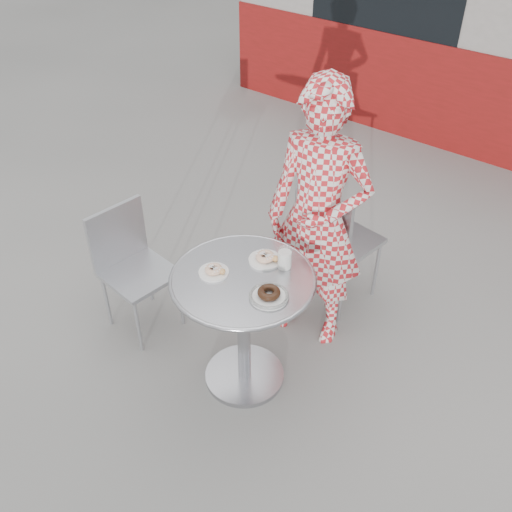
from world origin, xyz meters
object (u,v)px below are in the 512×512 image
Objects in this scene: plate_far at (266,258)px; plate_checker at (269,295)px; chair_far at (337,263)px; bistro_table at (243,304)px; plate_near at (214,271)px; seated_person at (318,220)px; chair_left at (142,293)px; milk_cup at (285,259)px.

plate_far is 0.89× the size of plate_checker.
plate_checker is at bearing 108.16° from chair_far.
bistro_table is 4.93× the size of plate_near.
chair_far is at bearing 84.50° from seated_person.
seated_person is at bearing 83.94° from plate_far.
plate_near is at bearing -118.22° from seated_person.
chair_far is at bearing 89.48° from bistro_table.
seated_person is at bearing 104.26° from chair_far.
bistro_table is 0.85× the size of chair_far.
bistro_table is 0.28m from plate_far.
milk_cup is (0.93, 0.26, 0.58)m from chair_left.
plate_far is at bearing 87.76° from bistro_table.
plate_near is 0.38m from milk_cup.
plate_far reaches higher than plate_near.
chair_far reaches higher than chair_left.
milk_cup is at bearing -69.03° from chair_left.
chair_left reaches higher than plate_near.
chair_far is at bearing 81.90° from plate_near.
seated_person reaches higher than plate_far.
bistro_table is 6.47× the size of milk_cup.
plate_checker is (0.19, -1.00, 0.52)m from chair_far.
plate_checker is at bearing -83.55° from chair_left.
seated_person is at bearing 85.08° from bistro_table.
plate_checker is at bearing -10.52° from bistro_table.
plate_near is at bearing -133.35° from milk_cup.
plate_checker is at bearing 5.16° from plate_near.
plate_far reaches higher than bistro_table.
plate_checker is (0.20, -0.04, 0.21)m from bistro_table.
chair_left is 0.87m from plate_near.
chair_far is 0.66m from seated_person.
chair_far is 1.31m from chair_left.
chair_left reaches higher than bistro_table.
chair_far is 0.94m from plate_far.
chair_left is (-0.82, -1.02, -0.03)m from chair_far.
seated_person is at bearing 99.12° from milk_cup.
milk_cup is (0.07, -0.41, -0.00)m from seated_person.
seated_person reaches higher than chair_left.
milk_cup is at bearing 10.37° from plate_far.
bistro_table is at bearing -92.24° from plate_far.
plate_checker is at bearing -89.49° from seated_person.
plate_far is (-0.05, -0.43, -0.04)m from seated_person.
plate_checker reaches higher than plate_far.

